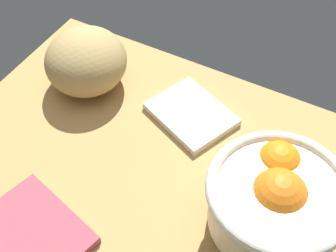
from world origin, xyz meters
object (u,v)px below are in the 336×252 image
object	(u,v)px
bread_loaf	(86,61)
napkin_spare	(191,114)
fruit_bowl	(277,200)
napkin_folded	(32,233)

from	to	relation	value
bread_loaf	napkin_spare	distance (cm)	20.48
fruit_bowl	napkin_folded	world-z (taller)	fruit_bowl
fruit_bowl	napkin_folded	distance (cm)	33.72
fruit_bowl	bread_loaf	bearing A→B (deg)	-16.91
napkin_folded	napkin_spare	world-z (taller)	same
fruit_bowl	napkin_folded	size ratio (longest dim) A/B	1.25
fruit_bowl	napkin_folded	xyz separation A→B (cm)	(28.35, 17.21, -6.06)
fruit_bowl	bread_loaf	world-z (taller)	fruit_bowl
fruit_bowl	bread_loaf	xyz separation A→B (cm)	(38.86, -11.82, -1.48)
bread_loaf	napkin_spare	world-z (taller)	bread_loaf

